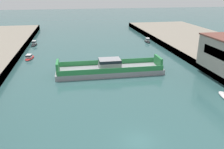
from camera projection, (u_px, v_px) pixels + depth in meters
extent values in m
plane|color=#335B5B|center=(139.00, 141.00, 28.59)|extent=(400.00, 400.00, 0.00)
cube|color=#4C4742|center=(208.00, 71.00, 50.30)|extent=(0.30, 140.00, 1.76)
cube|color=#939399|center=(110.00, 71.00, 51.30)|extent=(23.36, 6.50, 1.10)
cube|color=#2D8947|center=(108.00, 62.00, 53.77)|extent=(22.37, 0.32, 1.10)
cube|color=#2D8947|center=(112.00, 71.00, 48.06)|extent=(22.37, 0.32, 1.10)
cube|color=#939399|center=(110.00, 64.00, 50.72)|extent=(4.69, 3.50, 2.20)
cube|color=black|center=(110.00, 61.00, 50.46)|extent=(4.73, 3.54, 0.60)
cube|color=#2D8947|center=(158.00, 61.00, 52.48)|extent=(0.54, 4.41, 2.20)
cube|color=#2D8947|center=(58.00, 67.00, 48.96)|extent=(0.54, 4.41, 2.20)
ellipsoid|color=black|center=(147.00, 41.00, 81.53)|extent=(2.02, 5.19, 0.44)
cube|color=silver|center=(148.00, 39.00, 80.92)|extent=(1.27, 1.86, 1.02)
cube|color=black|center=(148.00, 39.00, 80.88)|extent=(1.30, 1.91, 0.31)
ellipsoid|color=red|center=(30.00, 58.00, 62.10)|extent=(2.51, 5.25, 0.39)
cube|color=silver|center=(29.00, 56.00, 61.52)|extent=(1.50, 1.93, 0.88)
cube|color=black|center=(29.00, 56.00, 61.49)|extent=(1.54, 1.98, 0.26)
ellipsoid|color=black|center=(34.00, 45.00, 76.66)|extent=(2.16, 5.05, 0.43)
cube|color=silver|center=(34.00, 42.00, 76.74)|extent=(1.31, 1.83, 1.08)
cube|color=black|center=(34.00, 42.00, 76.69)|extent=(1.35, 1.89, 0.32)
cube|color=black|center=(221.00, 55.00, 44.21)|extent=(0.08, 11.36, 1.82)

